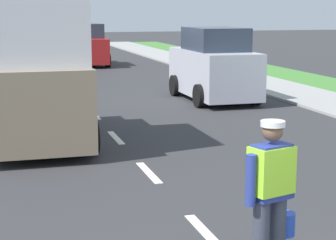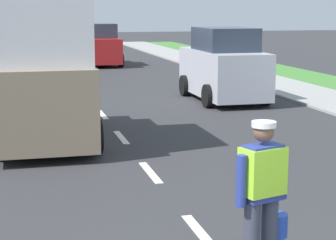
{
  "view_description": "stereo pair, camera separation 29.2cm",
  "coord_description": "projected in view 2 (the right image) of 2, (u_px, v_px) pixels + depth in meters",
  "views": [
    {
      "loc": [
        -2.46,
        -4.16,
        2.82
      ],
      "look_at": [
        0.09,
        4.77,
        1.1
      ],
      "focal_mm": 64.4,
      "sensor_mm": 36.0,
      "label": 1
    },
    {
      "loc": [
        -2.18,
        -4.23,
        2.82
      ],
      "look_at": [
        0.09,
        4.77,
        1.1
      ],
      "focal_mm": 64.4,
      "sensor_mm": 36.0,
      "label": 2
    }
  ],
  "objects": [
    {
      "name": "car_outgoing_far",
      "position": [
        99.0,
        46.0,
        30.25
      ],
      "size": [
        1.98,
        4.14,
        2.09
      ],
      "color": "red",
      "rests_on": "ground"
    },
    {
      "name": "car_oncoming_second",
      "position": [
        32.0,
        55.0,
        24.35
      ],
      "size": [
        1.97,
        4.14,
        2.09
      ],
      "color": "gray",
      "rests_on": "ground"
    },
    {
      "name": "delivery_truck",
      "position": [
        41.0,
        68.0,
        12.55
      ],
      "size": [
        2.16,
        4.6,
        3.54
      ],
      "color": "gray",
      "rests_on": "ground"
    },
    {
      "name": "car_oncoming_third",
      "position": [
        20.0,
        38.0,
        37.6
      ],
      "size": [
        1.91,
        4.29,
        2.15
      ],
      "color": "black",
      "rests_on": "ground"
    },
    {
      "name": "ground_plane",
      "position": [
        71.0,
        77.0,
        25.1
      ],
      "size": [
        96.0,
        96.0,
        0.0
      ],
      "primitive_type": "plane",
      "color": "#333335"
    },
    {
      "name": "road_worker",
      "position": [
        263.0,
        189.0,
        6.4
      ],
      "size": [
        0.71,
        0.51,
        1.67
      ],
      "color": "#383D4C",
      "rests_on": "ground"
    },
    {
      "name": "lane_center_line",
      "position": [
        63.0,
        68.0,
        29.1
      ],
      "size": [
        0.14,
        46.4,
        0.01
      ],
      "color": "silver",
      "rests_on": "ground"
    },
    {
      "name": "car_parked_far",
      "position": [
        223.0,
        67.0,
        18.6
      ],
      "size": [
        1.98,
        4.02,
        2.25
      ],
      "color": "silver",
      "rests_on": "ground"
    }
  ]
}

